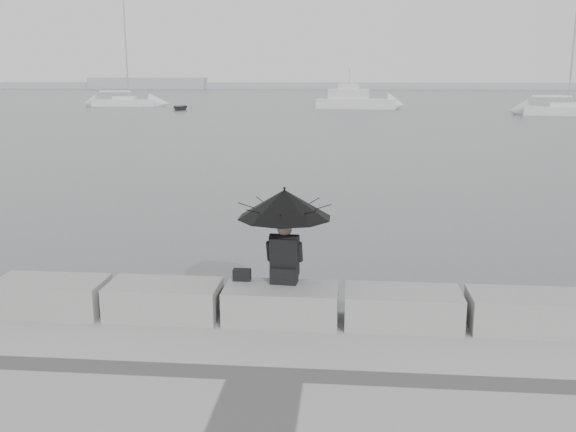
# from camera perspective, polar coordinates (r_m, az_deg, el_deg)

# --- Properties ---
(ground) EXTENTS (360.00, 360.00, 0.00)m
(ground) POSITION_cam_1_polar(r_m,az_deg,el_deg) (9.86, -0.32, -11.00)
(ground) COLOR #4B4D50
(ground) RESTS_ON ground
(stone_block_far_left) EXTENTS (1.60, 0.80, 0.50)m
(stone_block_far_left) POSITION_cam_1_polar(r_m,az_deg,el_deg) (10.08, -20.34, -6.70)
(stone_block_far_left) COLOR gray
(stone_block_far_left) RESTS_ON promenade
(stone_block_left) EXTENTS (1.60, 0.80, 0.50)m
(stone_block_left) POSITION_cam_1_polar(r_m,az_deg,el_deg) (9.48, -10.96, -7.34)
(stone_block_left) COLOR gray
(stone_block_left) RESTS_ON promenade
(stone_block_centre) EXTENTS (1.60, 0.80, 0.50)m
(stone_block_centre) POSITION_cam_1_polar(r_m,az_deg,el_deg) (9.16, -0.61, -7.82)
(stone_block_centre) COLOR gray
(stone_block_centre) RESTS_ON promenade
(stone_block_right) EXTENTS (1.60, 0.80, 0.50)m
(stone_block_right) POSITION_cam_1_polar(r_m,az_deg,el_deg) (9.15, 10.14, -8.05)
(stone_block_right) COLOR gray
(stone_block_right) RESTS_ON promenade
(stone_block_far_right) EXTENTS (1.60, 0.80, 0.50)m
(stone_block_far_right) POSITION_cam_1_polar(r_m,az_deg,el_deg) (9.45, 20.56, -8.01)
(stone_block_far_right) COLOR gray
(stone_block_far_right) RESTS_ON promenade
(seated_person) EXTENTS (1.35, 1.35, 1.39)m
(seated_person) POSITION_cam_1_polar(r_m,az_deg,el_deg) (9.04, -0.32, 0.37)
(seated_person) COLOR black
(seated_person) RESTS_ON stone_block_centre
(bag) EXTENTS (0.26, 0.15, 0.16)m
(bag) POSITION_cam_1_polar(r_m,az_deg,el_deg) (9.37, -4.11, -5.23)
(bag) COLOR black
(bag) RESTS_ON stone_block_centre
(distant_landmass) EXTENTS (180.00, 8.00, 2.80)m
(distant_landmass) POSITION_cam_1_polar(r_m,az_deg,el_deg) (163.78, 2.28, 11.53)
(distant_landmass) COLOR #949799
(distant_landmass) RESTS_ON ground
(sailboat_left) EXTENTS (7.66, 3.01, 12.90)m
(sailboat_left) POSITION_cam_1_polar(r_m,az_deg,el_deg) (81.21, -14.29, 9.81)
(sailboat_left) COLOR silver
(sailboat_left) RESTS_ON ground
(sailboat_right) EXTENTS (7.42, 3.66, 12.90)m
(sailboat_right) POSITION_cam_1_polar(r_m,az_deg,el_deg) (67.02, 23.22, 8.68)
(sailboat_right) COLOR silver
(sailboat_right) RESTS_ON ground
(motor_cruiser) EXTENTS (9.15, 3.93, 4.50)m
(motor_cruiser) POSITION_cam_1_polar(r_m,az_deg,el_deg) (73.86, 6.11, 10.16)
(motor_cruiser) COLOR silver
(motor_cruiser) RESTS_ON ground
(dinghy) EXTENTS (3.46, 1.60, 0.58)m
(dinghy) POSITION_cam_1_polar(r_m,az_deg,el_deg) (72.05, -9.57, 9.52)
(dinghy) COLOR slate
(dinghy) RESTS_ON ground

